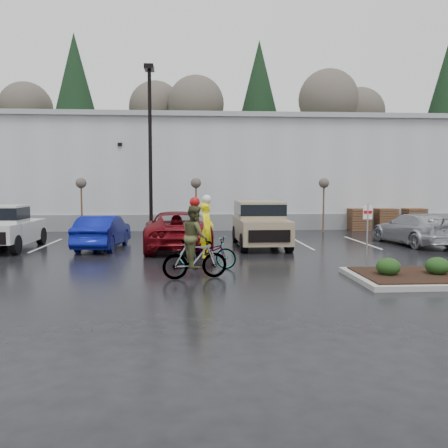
{
  "coord_description": "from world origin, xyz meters",
  "views": [
    {
      "loc": [
        -1.76,
        -14.39,
        2.83
      ],
      "look_at": [
        -0.51,
        3.76,
        1.3
      ],
      "focal_mm": 38.0,
      "sensor_mm": 36.0,
      "label": 1
    }
  ],
  "objects": [
    {
      "name": "sapling_east",
      "position": [
        6.0,
        13.0,
        2.73
      ],
      "size": [
        0.6,
        0.6,
        3.2
      ],
      "color": "#4F301F",
      "rests_on": "ground"
    },
    {
      "name": "pallet_stack_c",
      "position": [
        12.0,
        14.0,
        0.68
      ],
      "size": [
        1.2,
        1.2,
        1.35
      ],
      "primitive_type": "cube",
      "color": "#4F301F",
      "rests_on": "ground"
    },
    {
      "name": "cyclist_hivis",
      "position": [
        -1.25,
        1.5,
        0.76
      ],
      "size": [
        2.16,
        1.37,
        2.48
      ],
      "rotation": [
        0.0,
        0.0,
        1.22
      ],
      "color": "#3F3F44",
      "rests_on": "ground"
    },
    {
      "name": "wooded_ridge",
      "position": [
        0.0,
        45.0,
        3.0
      ],
      "size": [
        80.0,
        25.0,
        6.0
      ],
      "primitive_type": "cube",
      "color": "#293C19",
      "rests_on": "ground"
    },
    {
      "name": "sapling_mid",
      "position": [
        -1.5,
        13.0,
        2.73
      ],
      "size": [
        0.6,
        0.6,
        3.2
      ],
      "color": "#4F301F",
      "rests_on": "ground"
    },
    {
      "name": "car_blue",
      "position": [
        -5.68,
        6.67,
        0.74
      ],
      "size": [
        1.9,
        4.57,
        1.47
      ],
      "primitive_type": "imported",
      "rotation": [
        0.0,
        0.0,
        3.06
      ],
      "color": "navy",
      "rests_on": "ground"
    },
    {
      "name": "car_red",
      "position": [
        -2.44,
        6.44,
        0.83
      ],
      "size": [
        3.15,
        6.13,
        1.66
      ],
      "primitive_type": "imported",
      "rotation": [
        0.0,
        0.0,
        3.21
      ],
      "color": "#670910",
      "rests_on": "ground"
    },
    {
      "name": "fire_lane_sign",
      "position": [
        3.8,
        0.2,
        1.41
      ],
      "size": [
        0.3,
        0.05,
        2.2
      ],
      "color": "gray",
      "rests_on": "ground"
    },
    {
      "name": "sapling_west",
      "position": [
        -8.0,
        13.0,
        2.73
      ],
      "size": [
        0.6,
        0.6,
        3.2
      ],
      "color": "#4F301F",
      "rests_on": "ground"
    },
    {
      "name": "shrub_b",
      "position": [
        5.5,
        -1.0,
        0.41
      ],
      "size": [
        0.7,
        0.7,
        0.52
      ],
      "primitive_type": "ellipsoid",
      "color": "#193713",
      "rests_on": "curb_island"
    },
    {
      "name": "warehouse",
      "position": [
        0.0,
        21.99,
        3.65
      ],
      "size": [
        60.5,
        15.5,
        7.2
      ],
      "color": "silver",
      "rests_on": "ground"
    },
    {
      "name": "pallet_stack_a",
      "position": [
        8.5,
        14.0,
        0.68
      ],
      "size": [
        1.2,
        1.2,
        1.35
      ],
      "primitive_type": "cube",
      "color": "#4F301F",
      "rests_on": "ground"
    },
    {
      "name": "pallet_stack_b",
      "position": [
        10.2,
        14.0,
        0.68
      ],
      "size": [
        1.2,
        1.2,
        1.35
      ],
      "primitive_type": "cube",
      "color": "#4F301F",
      "rests_on": "ground"
    },
    {
      "name": "suv_tan",
      "position": [
        1.35,
        6.85,
        1.03
      ],
      "size": [
        2.2,
        5.1,
        2.06
      ],
      "primitive_type": null,
      "color": "gray",
      "rests_on": "ground"
    },
    {
      "name": "lamppost",
      "position": [
        -4.0,
        12.0,
        5.69
      ],
      "size": [
        0.5,
        1.0,
        9.22
      ],
      "color": "black",
      "rests_on": "ground"
    },
    {
      "name": "car_far_silver",
      "position": [
        8.68,
        7.05,
        0.74
      ],
      "size": [
        2.76,
        5.34,
        1.48
      ],
      "primitive_type": "imported",
      "rotation": [
        0.0,
        0.0,
        3.28
      ],
      "color": "#AFB1B7",
      "rests_on": "ground"
    },
    {
      "name": "cyclist_olive",
      "position": [
        -1.67,
        -0.31,
        0.89
      ],
      "size": [
        1.97,
        0.99,
        2.46
      ],
      "rotation": [
        0.0,
        0.0,
        1.78
      ],
      "color": "#3F3F44",
      "rests_on": "ground"
    },
    {
      "name": "ground",
      "position": [
        0.0,
        0.0,
        0.0
      ],
      "size": [
        120.0,
        120.0,
        0.0
      ],
      "primitive_type": "plane",
      "color": "black",
      "rests_on": "ground"
    },
    {
      "name": "shrub_a",
      "position": [
        4.0,
        -1.0,
        0.41
      ],
      "size": [
        0.7,
        0.7,
        0.52
      ],
      "primitive_type": "ellipsoid",
      "color": "#193713",
      "rests_on": "curb_island"
    },
    {
      "name": "pickup_white",
      "position": [
        -9.74,
        6.83,
        0.98
      ],
      "size": [
        2.1,
        5.2,
        1.96
      ],
      "primitive_type": null,
      "color": "beige",
      "rests_on": "ground"
    }
  ]
}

